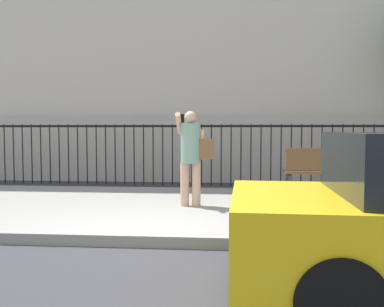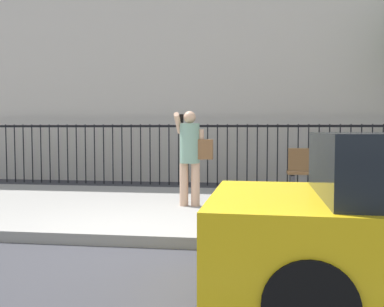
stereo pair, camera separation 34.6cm
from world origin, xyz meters
The scene contains 5 objects.
ground_plane centered at (0.00, 0.00, 0.00)m, with size 60.00×60.00×0.00m, color #333338.
sidewalk centered at (0.00, 2.20, 0.07)m, with size 28.00×4.40×0.15m, color gray.
iron_fence centered at (0.00, 5.90, 1.02)m, with size 12.03×0.04×1.60m.
pedestrian_on_phone centered at (0.46, 2.13, 1.10)m, with size 0.65×0.48×1.64m.
street_bench centered at (3.02, 3.58, 0.65)m, with size 1.60×0.45×0.95m.
Camera 1 is at (1.10, -5.13, 1.49)m, focal length 39.78 mm.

